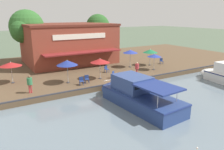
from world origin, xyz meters
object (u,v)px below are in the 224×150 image
waterfront_restaurant (68,43)px  cafe_chair_far_corner_seat (106,69)px  cafe_chair_beside_entrance (81,81)px  patio_umbrella_far_corner (154,55)px  person_mid_patio (137,67)px  patio_umbrella_mid_patio_right (100,61)px  person_near_entrance (30,82)px  cafe_chair_facing_river (87,79)px  patio_umbrella_back_row (11,64)px  tree_downstream_bank (98,27)px  motorboat_outer_channel (135,94)px  patio_umbrella_by_entrance (150,51)px  patio_umbrella_near_quay_edge (67,63)px  patio_umbrella_mid_patio_left (130,51)px  cafe_chair_mid_patio (161,61)px  tree_behind_restaurant (26,28)px  cafe_chair_under_first_umbrella (114,74)px

waterfront_restaurant → cafe_chair_far_corner_seat: bearing=10.7°
cafe_chair_far_corner_seat → cafe_chair_beside_entrance: size_ratio=1.00×
patio_umbrella_far_corner → person_mid_patio: patio_umbrella_far_corner is taller
patio_umbrella_mid_patio_right → patio_umbrella_far_corner: size_ratio=1.10×
person_near_entrance → cafe_chair_facing_river: bearing=92.3°
patio_umbrella_back_row → tree_downstream_bank: (-11.13, 16.21, 3.04)m
motorboat_outer_channel → tree_downstream_bank: bearing=160.7°
patio_umbrella_by_entrance → cafe_chair_beside_entrance: 13.07m
patio_umbrella_near_quay_edge → waterfront_restaurant: bearing=159.1°
patio_umbrella_far_corner → patio_umbrella_mid_patio_left: bearing=-148.7°
cafe_chair_mid_patio → motorboat_outer_channel: (9.44, -12.08, -0.09)m
tree_behind_restaurant → cafe_chair_mid_patio: bearing=55.6°
patio_umbrella_mid_patio_left → person_mid_patio: patio_umbrella_mid_patio_left is taller
waterfront_restaurant → patio_umbrella_back_row: size_ratio=5.54×
patio_umbrella_by_entrance → tree_downstream_bank: 12.59m
patio_umbrella_near_quay_edge → patio_umbrella_by_entrance: bearing=99.3°
patio_umbrella_back_row → motorboat_outer_channel: patio_umbrella_back_row is taller
patio_umbrella_far_corner → cafe_chair_far_corner_seat: patio_umbrella_far_corner is taller
patio_umbrella_far_corner → cafe_chair_facing_river: bearing=-85.7°
patio_umbrella_mid_patio_right → motorboat_outer_channel: size_ratio=0.26×
waterfront_restaurant → patio_umbrella_mid_patio_left: waterfront_restaurant is taller
patio_umbrella_mid_patio_left → motorboat_outer_channel: size_ratio=0.27×
cafe_chair_mid_patio → cafe_chair_far_corner_seat: bearing=-88.7°
person_mid_patio → cafe_chair_far_corner_seat: bearing=-140.9°
patio_umbrella_by_entrance → tree_behind_restaurant: bearing=-127.7°
cafe_chair_mid_patio → motorboat_outer_channel: motorboat_outer_channel is taller
patio_umbrella_near_quay_edge → patio_umbrella_back_row: 6.01m
cafe_chair_far_corner_seat → patio_umbrella_mid_patio_left: bearing=101.5°
patio_umbrella_mid_patio_right → patio_umbrella_back_row: 9.57m
cafe_chair_facing_river → person_mid_patio: (0.25, 6.60, 0.54)m
patio_umbrella_mid_patio_right → cafe_chair_mid_patio: 12.15m
patio_umbrella_far_corner → person_mid_patio: bearing=-74.4°
person_mid_patio → tree_downstream_bank: size_ratio=0.22×
patio_umbrella_back_row → person_near_entrance: patio_umbrella_back_row is taller
patio_umbrella_mid_patio_right → person_near_entrance: bearing=-83.5°
patio_umbrella_mid_patio_left → patio_umbrella_back_row: bearing=-91.3°
person_near_entrance → tree_downstream_bank: bearing=135.5°
patio_umbrella_far_corner → patio_umbrella_by_entrance: size_ratio=0.92×
cafe_chair_facing_river → patio_umbrella_by_entrance: bearing=105.6°
patio_umbrella_far_corner → patio_umbrella_by_entrance: bearing=150.4°
patio_umbrella_near_quay_edge → patio_umbrella_by_entrance: patio_umbrella_near_quay_edge is taller
waterfront_restaurant → person_mid_patio: size_ratio=7.99×
cafe_chair_beside_entrance → motorboat_outer_channel: bearing=22.9°
patio_umbrella_near_quay_edge → cafe_chair_beside_entrance: (1.47, 0.95, -1.76)m
patio_umbrella_mid_patio_right → person_near_entrance: 8.05m
patio_umbrella_by_entrance → cafe_chair_beside_entrance: size_ratio=2.79×
cafe_chair_under_first_umbrella → patio_umbrella_by_entrance: bearing=111.8°
waterfront_restaurant → patio_umbrella_near_quay_edge: (10.79, -4.12, -0.73)m
cafe_chair_far_corner_seat → tree_behind_restaurant: bearing=-148.5°
waterfront_restaurant → patio_umbrella_near_quay_edge: bearing=-20.9°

